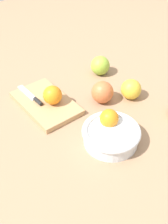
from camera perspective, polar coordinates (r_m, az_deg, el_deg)
The scene contains 8 objects.
ground_plane at distance 0.99m, azimuth 0.80°, elevation 0.83°, with size 2.40×2.40×0.00m, color #997556.
bowl at distance 0.85m, azimuth 5.60°, elevation -4.38°, with size 0.18×0.18×0.09m.
cutting_board at distance 1.01m, azimuth -7.94°, elevation 1.84°, with size 0.26×0.16×0.02m, color tan.
orange_on_board at distance 0.97m, azimuth -6.56°, elevation 3.52°, with size 0.07×0.07×0.07m, color orange.
knife at distance 1.02m, azimuth -10.51°, elevation 2.98°, with size 0.16×0.03×0.01m.
apple_front_center at distance 1.00m, azimuth 3.84°, elevation 4.14°, with size 0.08×0.08×0.08m, color #CC6638.
apple_front_right at distance 1.16m, azimuth 3.40°, elevation 9.63°, with size 0.08×0.08×0.08m, color #8EB738.
apple_front_left at distance 1.03m, azimuth 9.74°, elevation 4.68°, with size 0.08×0.08×0.08m, color gold.
Camera 1 is at (-0.53, 0.54, 0.63)m, focal length 43.98 mm.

